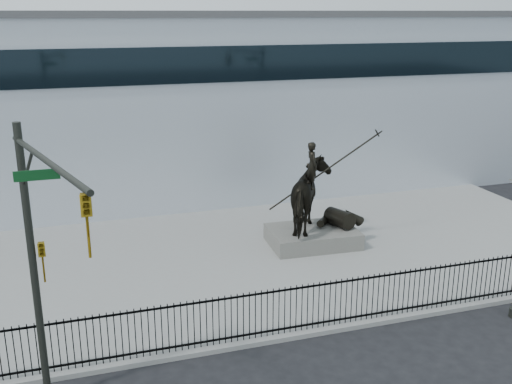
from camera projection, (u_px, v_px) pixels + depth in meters
name	position (u px, v px, depth m)	size (l,w,h in m)	color
ground	(313.00, 358.00, 16.71)	(120.00, 120.00, 0.00)	black
plaza	(242.00, 260.00, 23.07)	(30.00, 12.00, 0.15)	gray
building	(176.00, 100.00, 33.63)	(44.00, 14.00, 9.00)	silver
picket_fence	(297.00, 308.00, 17.59)	(22.10, 0.10, 1.50)	black
statue_plinth	(313.00, 237.00, 24.35)	(3.49, 2.40, 0.66)	#5F5D57
equestrian_statue	(315.00, 197.00, 23.87)	(4.48, 2.89, 3.80)	black
traffic_signal_left	(42.00, 263.00, 13.00)	(1.52, 4.84, 7.00)	#262822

